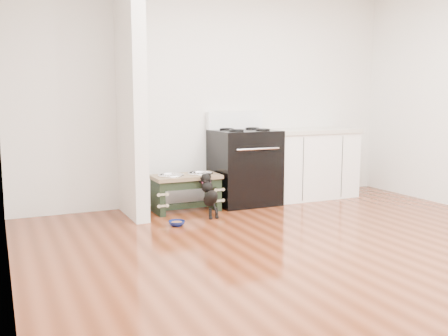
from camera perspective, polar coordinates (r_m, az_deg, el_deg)
ground at (r=4.38m, az=12.43°, el=-9.65°), size 5.00×5.00×0.00m
room_shell at (r=4.19m, az=13.11°, el=12.00°), size 5.00×5.00×5.00m
partition_wall at (r=5.58m, az=-10.61°, el=8.25°), size 0.15×0.80×2.70m
oven_range at (r=6.20m, az=2.34°, el=0.26°), size 0.76×0.69×1.14m
cabinet_run at (r=6.71m, az=9.74°, el=0.53°), size 1.24×0.64×0.91m
dog_feeder at (r=5.82m, az=-4.35°, el=-1.99°), size 0.78×0.42×0.45m
puppy at (r=5.55m, az=-1.69°, el=-2.93°), size 0.14×0.40×0.48m
floor_bowl at (r=5.22m, az=-5.42°, el=-6.31°), size 0.22×0.22×0.05m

